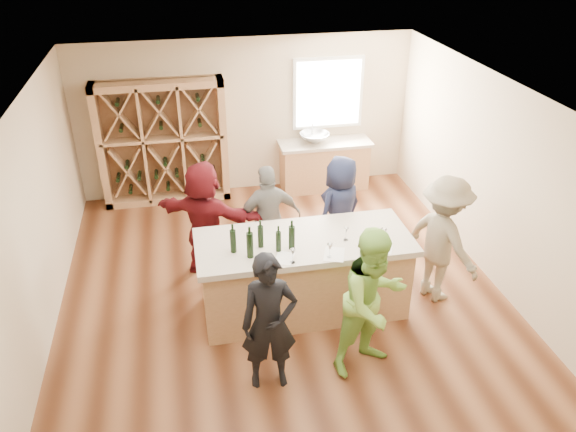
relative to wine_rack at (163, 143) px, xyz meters
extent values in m
cube|color=brown|center=(1.50, -3.27, -1.15)|extent=(6.00, 7.00, 0.10)
cube|color=white|center=(1.50, -3.27, 1.75)|extent=(6.00, 7.00, 0.10)
cube|color=#C8B291|center=(1.50, 0.28, 0.30)|extent=(6.00, 0.10, 2.80)
cube|color=#C8B291|center=(-1.55, -3.27, 0.30)|extent=(0.10, 7.00, 2.80)
cube|color=#C8B291|center=(4.55, -3.27, 0.30)|extent=(0.10, 7.00, 2.80)
cube|color=white|center=(3.00, 0.20, 0.65)|extent=(1.30, 0.06, 1.30)
cube|color=white|center=(3.00, 0.17, 0.65)|extent=(1.18, 0.01, 1.18)
cube|color=#AE7F53|center=(0.00, 0.00, 0.00)|extent=(2.20, 0.45, 2.20)
cube|color=#AE7F53|center=(2.90, -0.07, -0.67)|extent=(1.60, 0.58, 0.86)
cube|color=#BBAC99|center=(2.90, -0.07, -0.21)|extent=(1.70, 0.62, 0.06)
imported|color=silver|center=(2.70, -0.07, -0.09)|extent=(0.54, 0.54, 0.19)
cylinder|color=silver|center=(2.70, 0.11, -0.03)|extent=(0.02, 0.02, 0.30)
cube|color=#AE7F53|center=(1.70, -3.58, -0.60)|extent=(2.60, 1.00, 1.00)
cube|color=#BBAC99|center=(1.70, -3.58, -0.06)|extent=(2.72, 1.12, 0.08)
cylinder|color=black|center=(0.81, -3.68, 0.13)|extent=(0.09, 0.09, 0.30)
cylinder|color=black|center=(0.99, -3.83, 0.14)|extent=(0.08, 0.08, 0.33)
cylinder|color=black|center=(1.15, -3.63, 0.12)|extent=(0.07, 0.07, 0.29)
cylinder|color=black|center=(1.34, -3.77, 0.11)|extent=(0.07, 0.07, 0.26)
cylinder|color=black|center=(1.51, -3.76, 0.14)|extent=(0.09, 0.09, 0.31)
cone|color=white|center=(1.46, -4.05, 0.07)|extent=(0.08, 0.08, 0.18)
cone|color=white|center=(1.91, -4.03, 0.07)|extent=(0.08, 0.08, 0.18)
cone|color=white|center=(2.37, -4.00, 0.07)|extent=(0.08, 0.08, 0.18)
cone|color=white|center=(2.21, -3.69, 0.06)|extent=(0.07, 0.07, 0.17)
cone|color=white|center=(2.65, -3.83, 0.08)|extent=(0.09, 0.09, 0.20)
cube|color=white|center=(1.38, -3.94, -0.02)|extent=(0.30, 0.34, 0.00)
cube|color=white|center=(1.98, -3.98, -0.02)|extent=(0.34, 0.39, 0.00)
cube|color=white|center=(2.61, -3.94, -0.02)|extent=(0.33, 0.37, 0.00)
imported|color=black|center=(1.05, -4.78, -0.26)|extent=(0.64, 0.48, 1.67)
imported|color=#8CC64C|center=(2.23, -4.73, -0.19)|extent=(1.00, 0.77, 1.81)
imported|color=gray|center=(3.56, -3.65, -0.21)|extent=(0.93, 1.27, 1.79)
imported|color=slate|center=(1.43, -2.52, -0.28)|extent=(1.01, 0.61, 1.63)
imported|color=#191E38|center=(2.51, -2.45, -0.28)|extent=(0.96, 0.85, 1.64)
imported|color=#590F14|center=(0.54, -2.43, -0.24)|extent=(1.68, 1.27, 1.73)
camera|label=1|loc=(0.32, -9.39, 3.66)|focal=35.00mm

